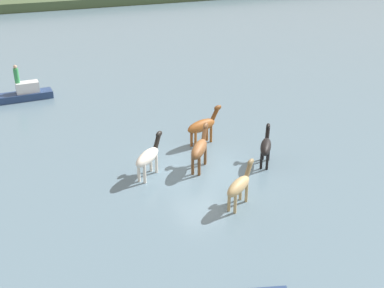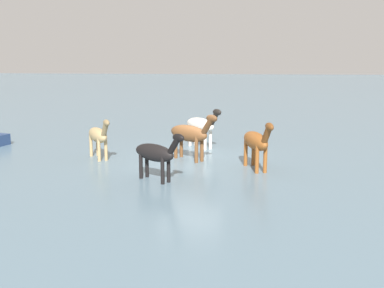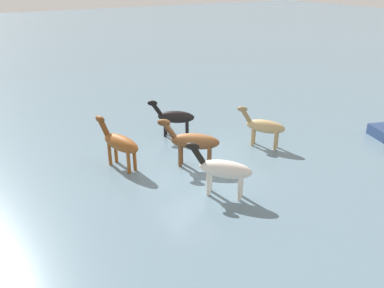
{
  "view_description": "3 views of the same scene",
  "coord_description": "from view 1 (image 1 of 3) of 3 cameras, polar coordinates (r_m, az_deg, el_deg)",
  "views": [
    {
      "loc": [
        -8.58,
        -17.85,
        10.46
      ],
      "look_at": [
        -0.1,
        0.86,
        0.93
      ],
      "focal_mm": 44.06,
      "sensor_mm": 36.0,
      "label": 1
    },
    {
      "loc": [
        17.84,
        1.57,
        4.19
      ],
      "look_at": [
        -0.16,
        0.09,
        0.62
      ],
      "focal_mm": 44.21,
      "sensor_mm": 36.0,
      "label": 2
    },
    {
      "loc": [
        -12.16,
        7.2,
        7.1
      ],
      "look_at": [
        0.56,
        -0.33,
        0.61
      ],
      "focal_mm": 37.09,
      "sensor_mm": 36.0,
      "label": 3
    }
  ],
  "objects": [
    {
      "name": "ground_plane",
      "position": [
        22.4,
        1.15,
        -2.95
      ],
      "size": [
        140.25,
        140.25,
        0.0
      ],
      "primitive_type": "plane",
      "color": "slate"
    },
    {
      "name": "distant_shoreline",
      "position": [
        71.64,
        -17.89,
        15.37
      ],
      "size": [
        126.22,
        6.0,
        2.4
      ],
      "primitive_type": "cube",
      "color": "#425434",
      "rests_on": "ground_plane"
    },
    {
      "name": "horse_dun_straggler",
      "position": [
        22.69,
        8.93,
        -0.26
      ],
      "size": [
        1.56,
        1.94,
        1.68
      ],
      "rotation": [
        0.0,
        0.0,
        0.93
      ],
      "color": "black",
      "rests_on": "ground_plane"
    },
    {
      "name": "horse_gray_outer",
      "position": [
        21.92,
        0.93,
        -0.55
      ],
      "size": [
        1.85,
        2.1,
        1.89
      ],
      "rotation": [
        0.0,
        0.0,
        0.87
      ],
      "color": "brown",
      "rests_on": "ground_plane"
    },
    {
      "name": "horse_mid_herd",
      "position": [
        19.18,
        5.74,
        -5.02
      ],
      "size": [
        2.0,
        1.49,
        1.69
      ],
      "rotation": [
        0.0,
        0.0,
        0.59
      ],
      "color": "tan",
      "rests_on": "ground_plane"
    },
    {
      "name": "horse_dark_mare",
      "position": [
        21.35,
        -5.33,
        -1.52
      ],
      "size": [
        1.99,
        1.81,
        1.81
      ],
      "rotation": [
        0.0,
        0.0,
        0.72
      ],
      "color": "silver",
      "rests_on": "ground_plane"
    },
    {
      "name": "horse_pinto_flank",
      "position": [
        24.5,
        1.29,
        2.25
      ],
      "size": [
        2.39,
        1.13,
        1.87
      ],
      "rotation": [
        0.0,
        0.0,
        0.33
      ],
      "color": "brown",
      "rests_on": "ground_plane"
    },
    {
      "name": "boat_tender_starboard",
      "position": [
        33.16,
        -19.86,
        5.56
      ],
      "size": [
        4.22,
        1.17,
        1.32
      ],
      "rotation": [
        0.0,
        0.0,
        0.01
      ],
      "color": "navy",
      "rests_on": "ground_plane"
    },
    {
      "name": "person_spotter_bow",
      "position": [
        32.8,
        -20.5,
        7.87
      ],
      "size": [
        0.32,
        0.32,
        1.19
      ],
      "color": "#338C4C",
      "rests_on": "boat_tender_starboard"
    }
  ]
}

